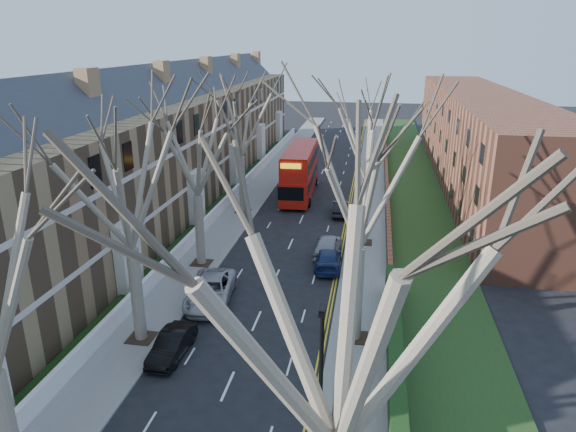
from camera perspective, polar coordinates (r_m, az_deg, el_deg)
The scene contains 21 objects.
ground at distance 23.39m, azimuth -8.92°, elevation -22.57°, with size 240.00×240.00×0.00m, color black.
pavement_left at distance 58.81m, azimuth -2.60°, elevation 3.84°, with size 3.00×102.00×0.12m, color slate.
pavement_right at distance 57.53m, azimuth 9.18°, elevation 3.27°, with size 3.00×102.00×0.12m, color slate.
terrace_left at distance 52.37m, azimuth -12.86°, elevation 7.64°, with size 9.70×78.00×13.60m.
flats_right at distance 61.38m, azimuth 20.35°, elevation 8.04°, with size 13.97×54.00×10.00m.
wall_hedge_right at distance 23.39m, azimuth 11.96°, elevation -19.22°, with size 0.70×24.00×1.80m.
front_wall_left at distance 51.59m, azimuth -6.28°, elevation 2.21°, with size 0.30×78.00×1.00m.
grass_verge_right at distance 57.66m, azimuth 13.66°, elevation 3.10°, with size 6.00×102.00×0.06m.
lamp_post at distance 16.94m, azimuth 3.57°, elevation -20.96°, with size 0.18×0.50×8.11m.
tree_left_mid at distance 26.08m, azimuth -17.83°, elevation 5.06°, with size 10.50×10.50×14.71m.
tree_left_far at distance 35.11m, azimuth -10.39°, elevation 8.54°, with size 10.15×10.15×14.22m.
tree_left_dist at distance 46.38m, azimuth -5.34°, elevation 11.66°, with size 10.50×10.50×14.71m.
tree_right_near at distance 11.84m, azimuth 6.15°, elevation -9.23°, with size 10.85×10.85×15.20m.
tree_right_mid at distance 25.14m, azimuth 8.32°, elevation 5.28°, with size 10.50×10.50×14.71m.
tree_right_far at distance 38.93m, azimuth 8.98°, elevation 9.63°, with size 10.15×10.15×14.22m.
double_decker_bus at distance 53.16m, azimuth 1.35°, elevation 4.86°, with size 3.27×11.96×4.94m.
car_left_mid at distance 27.73m, azimuth -12.77°, elevation -13.77°, with size 1.35×3.88×1.28m, color black.
car_left_far at distance 32.35m, azimuth -8.61°, elevation -8.16°, with size 2.59×5.61×1.56m, color #A1A1A6.
car_right_near at distance 36.76m, azimuth 4.48°, elevation -4.74°, with size 1.87×4.59×1.33m, color navy.
car_right_mid at distance 38.66m, azimuth 4.46°, elevation -3.31°, with size 1.86×4.63×1.58m, color #919299.
car_right_far at distance 47.75m, azimuth 5.84°, elevation 0.90°, with size 1.41×4.03×1.33m, color black.
Camera 1 is at (6.22, -16.43, 15.44)m, focal length 32.00 mm.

